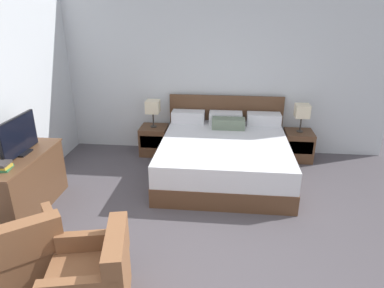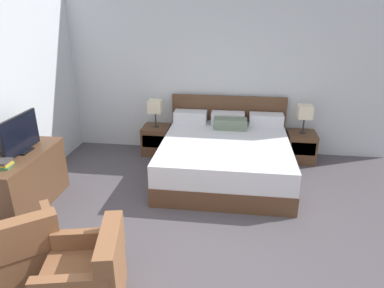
{
  "view_description": "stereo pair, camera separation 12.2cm",
  "coord_description": "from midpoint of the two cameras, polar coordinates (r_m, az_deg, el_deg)",
  "views": [
    {
      "loc": [
        0.33,
        -2.33,
        2.51
      ],
      "look_at": [
        -0.12,
        2.01,
        0.75
      ],
      "focal_mm": 32.0,
      "sensor_mm": 36.0,
      "label": 1
    },
    {
      "loc": [
        0.45,
        -2.32,
        2.51
      ],
      "look_at": [
        -0.12,
        2.01,
        0.75
      ],
      "focal_mm": 32.0,
      "sensor_mm": 36.0,
      "label": 2
    }
  ],
  "objects": [
    {
      "name": "wall_back",
      "position": [
        6.12,
        2.19,
        11.89
      ],
      "size": [
        6.25,
        0.06,
        2.89
      ],
      "primitive_type": "cube",
      "color": "silver",
      "rests_on": "ground"
    },
    {
      "name": "bed",
      "position": [
        5.41,
        4.74,
        -1.93
      ],
      "size": [
        2.02,
        2.1,
        1.05
      ],
      "color": "brown",
      "rests_on": "ground"
    },
    {
      "name": "nightstand_left",
      "position": [
        6.26,
        -6.88,
        0.66
      ],
      "size": [
        0.47,
        0.47,
        0.51
      ],
      "color": "brown",
      "rests_on": "ground"
    },
    {
      "name": "nightstand_right",
      "position": [
        6.24,
        16.71,
        -0.23
      ],
      "size": [
        0.47,
        0.47,
        0.51
      ],
      "color": "brown",
      "rests_on": "ground"
    },
    {
      "name": "table_lamp_left",
      "position": [
        6.07,
        -7.14,
        6.13
      ],
      "size": [
        0.23,
        0.23,
        0.49
      ],
      "color": "#332D28",
      "rests_on": "nightstand_left"
    },
    {
      "name": "table_lamp_right",
      "position": [
        6.04,
        17.34,
        5.22
      ],
      "size": [
        0.23,
        0.23,
        0.49
      ],
      "color": "#332D28",
      "rests_on": "nightstand_right"
    },
    {
      "name": "dresser",
      "position": [
        4.98,
        -26.88,
        -5.74
      ],
      "size": [
        0.53,
        1.31,
        0.77
      ],
      "color": "brown",
      "rests_on": "ground"
    },
    {
      "name": "tv",
      "position": [
        4.82,
        -27.58,
        1.1
      ],
      "size": [
        0.18,
        0.75,
        0.48
      ],
      "color": "black",
      "rests_on": "dresser"
    },
    {
      "name": "book_red_cover",
      "position": [
        4.54,
        -30.01,
        -3.57
      ],
      "size": [
        0.27,
        0.24,
        0.03
      ],
      "primitive_type": "cube",
      "rotation": [
        0.0,
        0.0,
        0.2
      ],
      "color": "#2D7042",
      "rests_on": "dresser"
    },
    {
      "name": "book_blue_cover",
      "position": [
        4.53,
        -30.04,
        -3.23
      ],
      "size": [
        0.24,
        0.15,
        0.03
      ],
      "primitive_type": "cube",
      "rotation": [
        0.0,
        0.0,
        -0.05
      ],
      "color": "gold",
      "rests_on": "book_red_cover"
    },
    {
      "name": "armchair_by_window",
      "position": [
        3.87,
        -26.99,
        -15.96
      ],
      "size": [
        0.96,
        0.96,
        0.76
      ],
      "color": "brown",
      "rests_on": "ground"
    },
    {
      "name": "armchair_companion",
      "position": [
        3.34,
        -17.26,
        -21.01
      ],
      "size": [
        0.82,
        0.81,
        0.76
      ],
      "color": "brown",
      "rests_on": "ground"
    }
  ]
}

